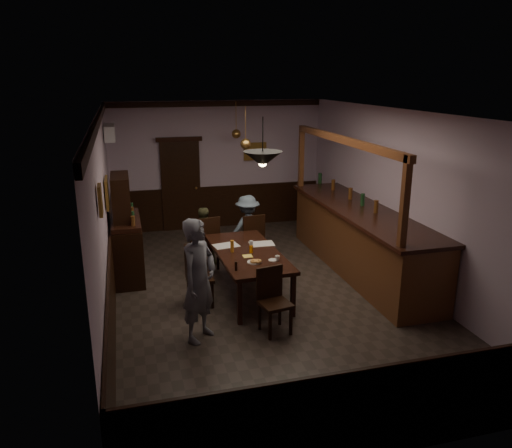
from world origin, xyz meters
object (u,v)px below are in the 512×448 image
object	(u,v)px
person_seated_right	(247,228)
pendant_brass_far	(236,134)
person_standing	(199,281)
soda_can	(251,249)
pendant_brass_mid	(246,144)
chair_side	(194,274)
chair_far_left	(206,241)
person_seated_left	(203,236)
sideboard	(126,237)
dining_table	(248,255)
coffee_cup	(277,258)
chair_near	(273,297)
chair_far_right	(252,237)
bar_counter	(360,238)
pendant_iron	(263,159)

from	to	relation	value
person_seated_right	pendant_brass_far	world-z (taller)	pendant_brass_far
person_standing	pendant_brass_far	bearing A→B (deg)	24.39
soda_can	pendant_brass_mid	bearing A→B (deg)	78.77
pendant_brass_far	soda_can	bearing A→B (deg)	-99.09
chair_side	chair_far_left	bearing A→B (deg)	-15.11
person_seated_left	pendant_brass_far	bearing A→B (deg)	-130.40
person_standing	sideboard	bearing A→B (deg)	63.20
dining_table	person_seated_right	xyz separation A→B (m)	(0.39, 1.57, -0.03)
chair_far_left	sideboard	world-z (taller)	sideboard
person_seated_right	coffee_cup	size ratio (longest dim) A/B	16.43
dining_table	person_seated_left	distance (m)	1.62
chair_near	person_standing	size ratio (longest dim) A/B	0.54
chair_far_left	sideboard	distance (m)	1.46
dining_table	chair_side	size ratio (longest dim) A/B	2.29
soda_can	pendant_brass_mid	world-z (taller)	pendant_brass_mid
chair_far_right	dining_table	bearing A→B (deg)	66.01
chair_near	coffee_cup	distance (m)	0.88
chair_side	person_seated_left	size ratio (longest dim) A/B	0.85
chair_side	bar_counter	size ratio (longest dim) A/B	0.22
person_seated_right	pendant_iron	bearing A→B (deg)	64.76
soda_can	pendant_brass_far	size ratio (longest dim) A/B	0.15
person_seated_right	pendant_brass_mid	bearing A→B (deg)	-102.13
chair_far_right	pendant_brass_far	world-z (taller)	pendant_brass_far
person_seated_right	chair_far_right	bearing A→B (deg)	76.84
chair_far_left	pendant_brass_mid	xyz separation A→B (m)	(0.87, 0.40, 1.73)
dining_table	person_standing	distance (m)	1.64
person_standing	bar_counter	world-z (taller)	bar_counter
pendant_brass_far	chair_far_left	bearing A→B (deg)	-117.25
dining_table	person_seated_right	world-z (taller)	person_seated_right
chair_far_right	bar_counter	bearing A→B (deg)	149.90
pendant_brass_mid	soda_can	bearing A→B (deg)	-101.23
dining_table	chair_side	bearing A→B (deg)	-166.09
dining_table	chair_side	xyz separation A→B (m)	(-0.92, -0.23, -0.15)
coffee_cup	pendant_brass_far	world-z (taller)	pendant_brass_far
chair_near	pendant_iron	world-z (taller)	pendant_iron
coffee_cup	chair_far_left	bearing A→B (deg)	112.64
pendant_brass_mid	chair_near	bearing A→B (deg)	-96.72
chair_side	bar_counter	bearing A→B (deg)	-76.38
soda_can	pendant_iron	bearing A→B (deg)	-91.16
person_standing	pendant_brass_far	xyz separation A→B (m)	(1.59, 4.61, 1.43)
coffee_cup	soda_can	world-z (taller)	soda_can
chair_far_left	pendant_iron	xyz separation A→B (m)	(0.51, -2.05, 1.84)
chair_far_left	bar_counter	distance (m)	2.87
pendant_brass_far	chair_far_right	bearing A→B (deg)	-94.96
sideboard	bar_counter	bearing A→B (deg)	-11.02
dining_table	soda_can	bearing A→B (deg)	-59.85
pendant_brass_far	bar_counter	bearing A→B (deg)	-59.43
chair_far_right	person_seated_left	distance (m)	0.95
person_standing	pendant_iron	size ratio (longest dim) A/B	2.50
person_seated_left	bar_counter	world-z (taller)	bar_counter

